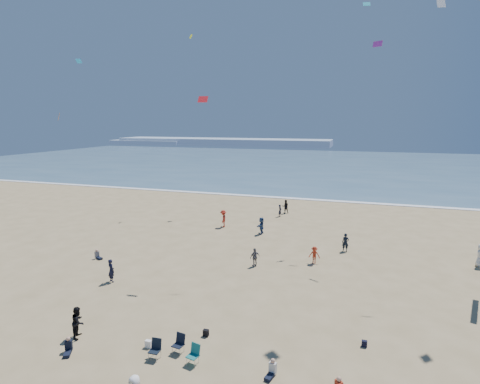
% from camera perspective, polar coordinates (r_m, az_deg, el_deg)
% --- Properties ---
extents(ocean, '(220.00, 100.00, 0.06)m').
position_cam_1_polar(ocean, '(107.49, 13.37, 4.13)').
color(ocean, '#476B84').
rests_on(ocean, ground).
extents(surf_line, '(220.00, 1.20, 0.08)m').
position_cam_1_polar(surf_line, '(58.32, 9.33, -1.05)').
color(surf_line, white).
rests_on(surf_line, ground).
extents(headland_far, '(110.00, 20.00, 3.20)m').
position_cam_1_polar(headland_far, '(194.21, -2.77, 7.67)').
color(headland_far, '#7A8EA8').
rests_on(headland_far, ground).
extents(headland_near, '(40.00, 14.00, 2.00)m').
position_cam_1_polar(headland_near, '(207.37, -13.76, 7.40)').
color(headland_near, '#7A8EA8').
rests_on(headland_near, ground).
extents(standing_flyers, '(29.82, 37.86, 1.95)m').
position_cam_1_polar(standing_flyers, '(31.81, 3.00, -9.34)').
color(standing_flyers, black).
rests_on(standing_flyers, ground).
extents(seated_group, '(22.03, 20.63, 0.84)m').
position_cam_1_polar(seated_group, '(20.99, -11.36, -22.23)').
color(seated_group, silver).
rests_on(seated_group, ground).
extents(chair_cluster, '(2.68, 1.46, 1.00)m').
position_cam_1_polar(chair_cluster, '(20.60, -9.89, -22.60)').
color(chair_cluster, black).
rests_on(chair_cluster, ground).
extents(white_tote, '(0.35, 0.20, 0.40)m').
position_cam_1_polar(white_tote, '(21.85, -13.77, -21.56)').
color(white_tote, white).
rests_on(white_tote, ground).
extents(black_backpack, '(0.30, 0.22, 0.38)m').
position_cam_1_polar(black_backpack, '(22.29, -5.22, -20.60)').
color(black_backpack, black).
rests_on(black_backpack, ground).
extents(navy_bag, '(0.28, 0.18, 0.34)m').
position_cam_1_polar(navy_bag, '(22.39, 18.42, -21.07)').
color(navy_bag, black).
rests_on(navy_bag, ground).
extents(kites_aloft, '(40.36, 41.31, 28.21)m').
position_cam_1_polar(kites_aloft, '(25.45, 23.34, 15.57)').
color(kites_aloft, purple).
rests_on(kites_aloft, ground).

